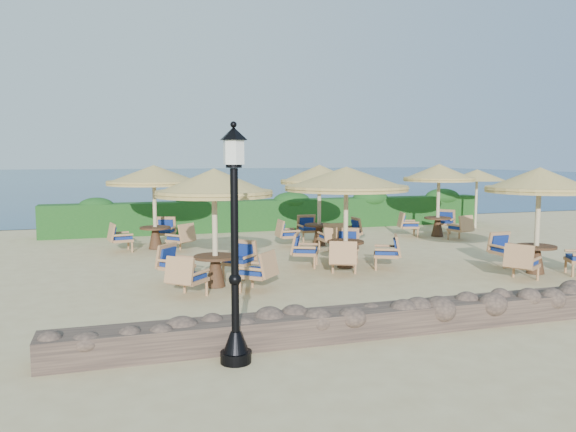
{
  "coord_description": "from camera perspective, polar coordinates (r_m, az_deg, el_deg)",
  "views": [
    {
      "loc": [
        -6.38,
        -14.37,
        2.9
      ],
      "look_at": [
        -1.85,
        0.16,
        1.3
      ],
      "focal_mm": 35.0,
      "sensor_mm": 36.0,
      "label": 1
    }
  ],
  "objects": [
    {
      "name": "ground",
      "position": [
        15.99,
        6.54,
        -4.49
      ],
      "size": [
        120.0,
        120.0,
        0.0
      ],
      "primitive_type": "plane",
      "color": "#CEB983",
      "rests_on": "ground"
    },
    {
      "name": "sea",
      "position": [
        84.66,
        -13.02,
        3.88
      ],
      "size": [
        160.0,
        160.0,
        0.0
      ],
      "primitive_type": "plane",
      "color": "#0C2A50",
      "rests_on": "ground"
    },
    {
      "name": "hedge",
      "position": [
        22.61,
        -0.83,
        0.16
      ],
      "size": [
        18.0,
        0.9,
        1.2
      ],
      "primitive_type": "cube",
      "color": "#143F14",
      "rests_on": "ground"
    },
    {
      "name": "stone_wall",
      "position": [
        10.71,
        20.26,
        -8.87
      ],
      "size": [
        15.0,
        0.65,
        0.44
      ],
      "primitive_type": "cube",
      "color": "brown",
      "rests_on": "ground"
    },
    {
      "name": "lamp_post",
      "position": [
        7.85,
        -5.43,
        -3.92
      ],
      "size": [
        0.44,
        0.44,
        3.31
      ],
      "color": "black",
      "rests_on": "ground"
    },
    {
      "name": "extra_parasol",
      "position": [
        24.18,
        18.65,
        3.96
      ],
      "size": [
        2.3,
        2.3,
        2.41
      ],
      "color": "beige",
      "rests_on": "ground"
    },
    {
      "name": "cafe_set_0",
      "position": [
        12.52,
        -7.47,
        0.79
      ],
      "size": [
        2.62,
        2.62,
        2.65
      ],
      "color": "beige",
      "rests_on": "ground"
    },
    {
      "name": "cafe_set_1",
      "position": [
        14.69,
        5.92,
        2.16
      ],
      "size": [
        3.25,
        3.25,
        2.65
      ],
      "color": "beige",
      "rests_on": "ground"
    },
    {
      "name": "cafe_set_2",
      "position": [
        15.17,
        24.11,
        1.56
      ],
      "size": [
        2.77,
        2.72,
        2.65
      ],
      "color": "beige",
      "rests_on": "ground"
    },
    {
      "name": "cafe_set_3",
      "position": [
        18.09,
        -13.44,
        2.8
      ],
      "size": [
        2.94,
        2.94,
        2.65
      ],
      "color": "beige",
      "rests_on": "ground"
    },
    {
      "name": "cafe_set_4",
      "position": [
        18.34,
        3.2,
        2.43
      ],
      "size": [
        2.81,
        2.81,
        2.65
      ],
      "color": "beige",
      "rests_on": "ground"
    },
    {
      "name": "cafe_set_5",
      "position": [
        21.14,
        15.05,
        2.97
      ],
      "size": [
        2.73,
        2.73,
        2.65
      ],
      "color": "beige",
      "rests_on": "ground"
    }
  ]
}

